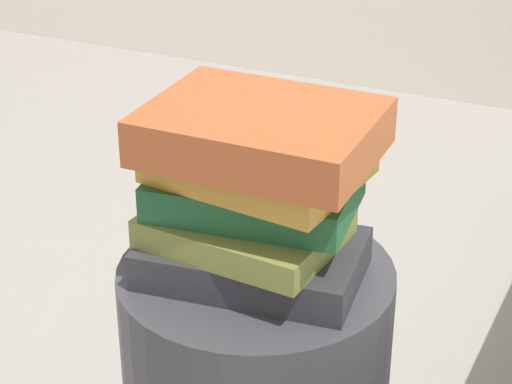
# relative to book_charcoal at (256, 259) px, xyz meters

# --- Properties ---
(book_charcoal) EXTENTS (0.28, 0.19, 0.05)m
(book_charcoal) POSITION_rel_book_charcoal_xyz_m (0.00, 0.00, 0.00)
(book_charcoal) COLOR #28282D
(book_charcoal) RESTS_ON side_table
(book_olive) EXTENTS (0.24, 0.19, 0.04)m
(book_olive) POSITION_rel_book_charcoal_xyz_m (-0.01, 0.00, 0.04)
(book_olive) COLOR olive
(book_olive) RESTS_ON book_charcoal
(book_forest) EXTENTS (0.26, 0.18, 0.04)m
(book_forest) POSITION_rel_book_charcoal_xyz_m (-0.01, 0.02, 0.08)
(book_forest) COLOR #1E512D
(book_forest) RESTS_ON book_olive
(book_ochre) EXTENTS (0.25, 0.21, 0.04)m
(book_ochre) POSITION_rel_book_charcoal_xyz_m (-0.01, 0.02, 0.12)
(book_ochre) COLOR #B7842D
(book_ochre) RESTS_ON book_forest
(book_rust) EXTENTS (0.26, 0.20, 0.06)m
(book_rust) POSITION_rel_book_charcoal_xyz_m (0.01, 0.00, 0.17)
(book_rust) COLOR #994723
(book_rust) RESTS_ON book_ochre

